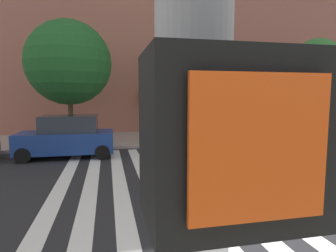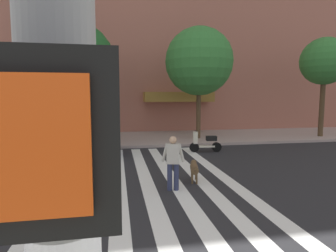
{
  "view_description": "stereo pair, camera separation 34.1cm",
  "coord_description": "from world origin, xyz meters",
  "px_view_note": "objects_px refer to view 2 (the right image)",
  "views": [
    {
      "loc": [
        -0.82,
        -1.1,
        2.82
      ],
      "look_at": [
        1.27,
        8.48,
        1.76
      ],
      "focal_mm": 29.87,
      "sensor_mm": 36.0,
      "label": 1
    },
    {
      "loc": [
        -0.48,
        -1.16,
        2.82
      ],
      "look_at": [
        1.27,
        8.48,
        1.76
      ],
      "focal_mm": 29.87,
      "sensor_mm": 36.0,
      "label": 2
    }
  ],
  "objects_px": {
    "street_tree_nearest": "(74,63)",
    "pedestrian_dog_walker": "(173,160)",
    "street_tree_middle": "(199,62)",
    "street_tree_further": "(324,62)",
    "parked_car_behind_first": "(71,137)",
    "parked_scooter": "(205,143)",
    "dog_on_leash": "(194,168)"
  },
  "relations": [
    {
      "from": "pedestrian_dog_walker",
      "to": "dog_on_leash",
      "type": "distance_m",
      "value": 1.23
    },
    {
      "from": "parked_scooter",
      "to": "street_tree_middle",
      "type": "distance_m",
      "value": 5.82
    },
    {
      "from": "street_tree_nearest",
      "to": "street_tree_further",
      "type": "distance_m",
      "value": 15.66
    },
    {
      "from": "parked_car_behind_first",
      "to": "dog_on_leash",
      "type": "relative_size",
      "value": 4.09
    },
    {
      "from": "street_tree_nearest",
      "to": "street_tree_middle",
      "type": "distance_m",
      "value": 7.41
    },
    {
      "from": "street_tree_middle",
      "to": "pedestrian_dog_walker",
      "type": "xyz_separation_m",
      "value": [
        -3.45,
        -9.03,
        -4.02
      ]
    },
    {
      "from": "parked_car_behind_first",
      "to": "street_tree_further",
      "type": "height_order",
      "value": "street_tree_further"
    },
    {
      "from": "street_tree_middle",
      "to": "pedestrian_dog_walker",
      "type": "relative_size",
      "value": 4.22
    },
    {
      "from": "street_tree_nearest",
      "to": "street_tree_further",
      "type": "xyz_separation_m",
      "value": [
        15.66,
        -0.1,
        0.41
      ]
    },
    {
      "from": "pedestrian_dog_walker",
      "to": "parked_car_behind_first",
      "type": "bearing_deg",
      "value": 124.4
    },
    {
      "from": "parked_car_behind_first",
      "to": "street_tree_middle",
      "type": "bearing_deg",
      "value": 26.03
    },
    {
      "from": "street_tree_nearest",
      "to": "pedestrian_dog_walker",
      "type": "height_order",
      "value": "street_tree_nearest"
    },
    {
      "from": "street_tree_nearest",
      "to": "pedestrian_dog_walker",
      "type": "bearing_deg",
      "value": -65.1
    },
    {
      "from": "parked_car_behind_first",
      "to": "dog_on_leash",
      "type": "bearing_deg",
      "value": -45.84
    },
    {
      "from": "street_tree_further",
      "to": "pedestrian_dog_walker",
      "type": "xyz_separation_m",
      "value": [
        -11.72,
        -8.38,
        -4.1
      ]
    },
    {
      "from": "parked_scooter",
      "to": "street_tree_nearest",
      "type": "height_order",
      "value": "street_tree_nearest"
    },
    {
      "from": "pedestrian_dog_walker",
      "to": "dog_on_leash",
      "type": "bearing_deg",
      "value": 40.45
    },
    {
      "from": "street_tree_further",
      "to": "dog_on_leash",
      "type": "bearing_deg",
      "value": -144.87
    },
    {
      "from": "street_tree_further",
      "to": "dog_on_leash",
      "type": "xyz_separation_m",
      "value": [
        -10.86,
        -7.64,
        -4.59
      ]
    },
    {
      "from": "street_tree_nearest",
      "to": "pedestrian_dog_walker",
      "type": "xyz_separation_m",
      "value": [
        3.94,
        -8.48,
        -3.7
      ]
    },
    {
      "from": "pedestrian_dog_walker",
      "to": "dog_on_leash",
      "type": "height_order",
      "value": "pedestrian_dog_walker"
    },
    {
      "from": "street_tree_nearest",
      "to": "dog_on_leash",
      "type": "relative_size",
      "value": 6.56
    },
    {
      "from": "parked_car_behind_first",
      "to": "street_tree_middle",
      "type": "distance_m",
      "value": 8.98
    },
    {
      "from": "street_tree_nearest",
      "to": "pedestrian_dog_walker",
      "type": "distance_m",
      "value": 10.05
    },
    {
      "from": "pedestrian_dog_walker",
      "to": "dog_on_leash",
      "type": "relative_size",
      "value": 1.58
    },
    {
      "from": "parked_car_behind_first",
      "to": "street_tree_middle",
      "type": "xyz_separation_m",
      "value": [
        7.22,
        3.53,
        4.01
      ]
    },
    {
      "from": "street_tree_nearest",
      "to": "dog_on_leash",
      "type": "height_order",
      "value": "street_tree_nearest"
    },
    {
      "from": "parked_car_behind_first",
      "to": "parked_scooter",
      "type": "relative_size",
      "value": 2.59
    },
    {
      "from": "street_tree_nearest",
      "to": "parked_car_behind_first",
      "type": "bearing_deg",
      "value": -86.75
    },
    {
      "from": "parked_car_behind_first",
      "to": "parked_scooter",
      "type": "xyz_separation_m",
      "value": [
        6.51,
        -0.13,
        -0.46
      ]
    },
    {
      "from": "street_tree_middle",
      "to": "pedestrian_dog_walker",
      "type": "bearing_deg",
      "value": -110.93
    },
    {
      "from": "street_tree_nearest",
      "to": "street_tree_further",
      "type": "relative_size",
      "value": 1.05
    }
  ]
}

